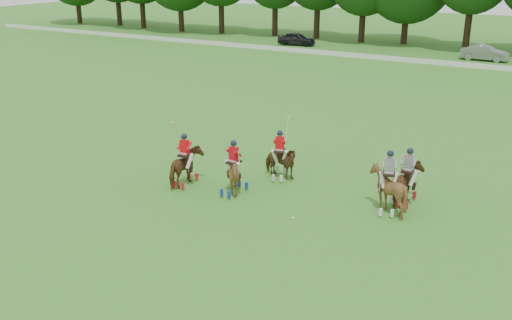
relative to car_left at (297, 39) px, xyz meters
The scene contains 10 objects.
ground 45.75m from the car_left, 68.28° to the right, with size 180.00×180.00×0.00m, color #2A7521.
boundary_rail 17.53m from the car_left, 14.88° to the right, with size 120.00×0.10×0.44m, color white.
car_left is the anchor object (origin of this frame).
car_mid 19.66m from the car_left, ahead, with size 1.50×4.30×1.42m, color gray.
polo_red_a 41.55m from the car_left, 70.53° to the right, with size 1.20×1.97×2.85m.
polo_red_b 40.25m from the car_left, 65.05° to the right, with size 1.80×1.66×2.76m.
polo_red_c 42.19m from the car_left, 67.47° to the right, with size 1.46×1.60×2.32m.
polo_stripe_a 42.91m from the car_left, 58.18° to the right, with size 1.21×1.95×2.34m.
polo_stripe_b 43.53m from the car_left, 59.41° to the right, with size 1.88×1.99×2.47m.
polo_ball 44.38m from the car_left, 64.14° to the right, with size 0.09×0.09×0.09m, color white.
Camera 1 is at (10.88, -14.92, 9.30)m, focal length 40.00 mm.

